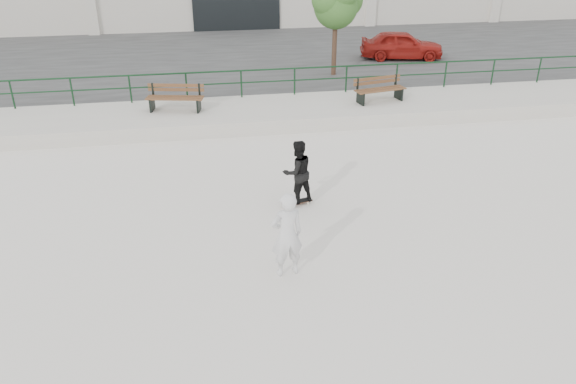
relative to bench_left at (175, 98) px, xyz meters
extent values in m
plane|color=silver|center=(3.40, -9.66, -0.95)|extent=(120.00, 120.00, 0.00)
cube|color=beige|center=(3.40, -0.16, -0.70)|extent=(30.00, 3.00, 0.50)
cube|color=#343434|center=(3.40, 8.34, -0.70)|extent=(60.00, 14.00, 0.50)
cylinder|color=#14371D|center=(3.40, 1.14, 0.55)|extent=(28.00, 0.06, 0.06)
cylinder|color=#14371D|center=(3.40, 1.14, 0.10)|extent=(28.00, 0.05, 0.05)
cylinder|color=#14371D|center=(-5.60, 1.14, 0.05)|extent=(0.06, 0.06, 1.00)
cylinder|color=#14371D|center=(-3.60, 1.14, 0.05)|extent=(0.06, 0.06, 1.00)
cylinder|color=#14371D|center=(-1.60, 1.14, 0.05)|extent=(0.06, 0.06, 1.00)
cylinder|color=#14371D|center=(0.40, 1.14, 0.05)|extent=(0.06, 0.06, 1.00)
cylinder|color=#14371D|center=(2.40, 1.14, 0.05)|extent=(0.06, 0.06, 1.00)
cylinder|color=#14371D|center=(4.40, 1.14, 0.05)|extent=(0.06, 0.06, 1.00)
cylinder|color=#14371D|center=(6.40, 1.14, 0.05)|extent=(0.06, 0.06, 1.00)
cylinder|color=#14371D|center=(8.40, 1.14, 0.05)|extent=(0.06, 0.06, 1.00)
cylinder|color=#14371D|center=(10.40, 1.14, 0.05)|extent=(0.06, 0.06, 1.00)
cylinder|color=#14371D|center=(12.40, 1.14, 0.05)|extent=(0.06, 0.06, 1.00)
cylinder|color=#14371D|center=(14.40, 1.14, 0.05)|extent=(0.06, 0.06, 1.00)
cube|color=black|center=(3.40, 14.29, 0.65)|extent=(5.00, 0.15, 3.20)
cube|color=brown|center=(-0.06, -0.26, 0.02)|extent=(1.94, 0.53, 0.04)
cube|color=brown|center=(-0.01, -0.07, 0.02)|extent=(1.94, 0.53, 0.04)
cube|color=brown|center=(0.03, 0.12, 0.02)|extent=(1.94, 0.53, 0.04)
cube|color=brown|center=(0.04, 0.21, 0.23)|extent=(1.92, 0.45, 0.11)
cube|color=brown|center=(0.04, 0.21, 0.38)|extent=(1.92, 0.45, 0.11)
cube|color=black|center=(-0.81, 0.10, -0.22)|extent=(0.18, 0.55, 0.46)
cube|color=black|center=(-0.75, 0.38, 0.23)|extent=(0.08, 0.07, 0.46)
cube|color=black|center=(0.78, -0.24, -0.22)|extent=(0.18, 0.55, 0.46)
cube|color=black|center=(0.84, 0.04, 0.23)|extent=(0.08, 0.07, 0.46)
cube|color=brown|center=(7.34, -0.44, 0.01)|extent=(1.88, 0.52, 0.04)
cube|color=brown|center=(7.30, -0.25, 0.01)|extent=(1.88, 0.52, 0.04)
cube|color=brown|center=(7.26, -0.07, 0.01)|extent=(1.88, 0.52, 0.04)
cube|color=brown|center=(7.24, 0.01, 0.21)|extent=(1.87, 0.44, 0.11)
cube|color=brown|center=(7.24, 0.01, 0.36)|extent=(1.87, 0.44, 0.11)
cube|color=black|center=(6.52, -0.42, -0.23)|extent=(0.17, 0.53, 0.44)
cube|color=black|center=(6.47, -0.15, 0.21)|extent=(0.07, 0.06, 0.44)
cube|color=black|center=(8.07, -0.09, -0.23)|extent=(0.17, 0.53, 0.44)
cube|color=black|center=(8.02, 0.18, 0.21)|extent=(0.07, 0.06, 0.44)
cylinder|color=#4E3827|center=(6.55, 3.72, 0.74)|extent=(0.20, 0.20, 2.38)
sphere|color=#2E5720|center=(6.55, 3.72, 2.32)|extent=(1.78, 1.78, 1.78)
sphere|color=#2E5720|center=(7.05, 4.01, 2.52)|extent=(1.39, 1.39, 1.39)
sphere|color=#2E5720|center=(6.15, 3.52, 2.62)|extent=(1.29, 1.29, 1.29)
imported|color=maroon|center=(10.35, 5.96, 0.20)|extent=(4.03, 2.29, 1.29)
cube|color=black|center=(3.05, -6.69, -0.86)|extent=(0.81, 0.39, 0.02)
cube|color=brown|center=(3.05, -6.69, -0.88)|extent=(0.81, 0.39, 0.01)
cube|color=#9E9FA4|center=(2.80, -6.76, -0.90)|extent=(0.10, 0.17, 0.03)
cube|color=#9E9FA4|center=(3.30, -6.63, -0.90)|extent=(0.10, 0.17, 0.03)
cylinder|color=#F7ECCD|center=(2.82, -6.85, -0.92)|extent=(0.06, 0.04, 0.06)
cylinder|color=#F7ECCD|center=(2.77, -6.67, -0.92)|extent=(0.06, 0.04, 0.06)
cylinder|color=#F7ECCD|center=(3.32, -6.72, -0.92)|extent=(0.06, 0.04, 0.06)
cylinder|color=#F7ECCD|center=(3.28, -6.53, -0.92)|extent=(0.06, 0.04, 0.06)
imported|color=black|center=(3.05, -6.69, -0.03)|extent=(0.96, 0.85, 1.65)
imported|color=silver|center=(2.28, -9.65, -0.02)|extent=(0.75, 0.56, 1.85)
camera|label=1|loc=(0.68, -19.16, 5.80)|focal=35.00mm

